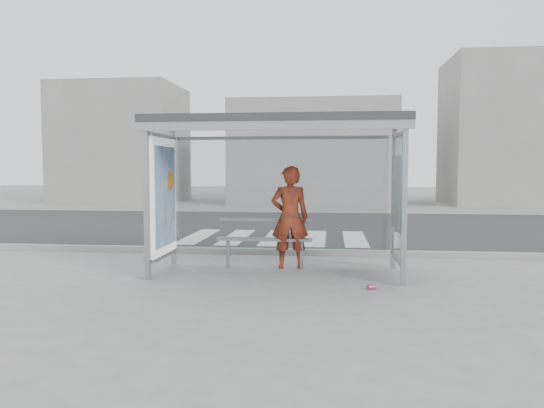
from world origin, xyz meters
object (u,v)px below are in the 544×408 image
Objects in this scene: bus_shelter at (255,156)px; soda_can at (371,287)px; person at (290,217)px; bench at (264,239)px.

soda_can is (1.88, -1.07, -1.95)m from bus_shelter.
bus_shelter is 2.34× the size of person.
soda_can is (1.78, -1.51, -0.48)m from bench.
bus_shelter is 31.56× the size of soda_can.
bench is 2.38m from soda_can.
soda_can is at bearing -40.30° from bench.
soda_can is (1.33, -1.52, -0.87)m from person.
person is 2.20m from soda_can.
bench is (-0.45, -0.01, -0.39)m from person.
bus_shelter is 1.53m from bench.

